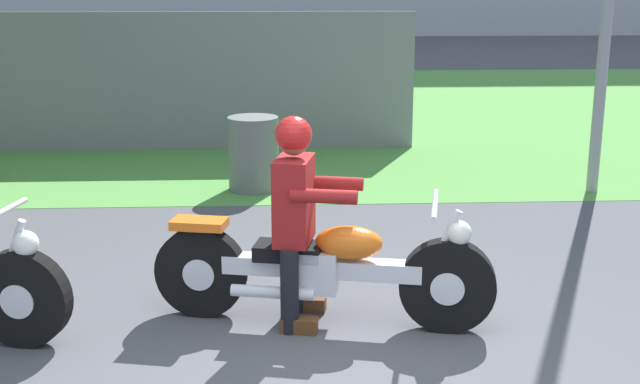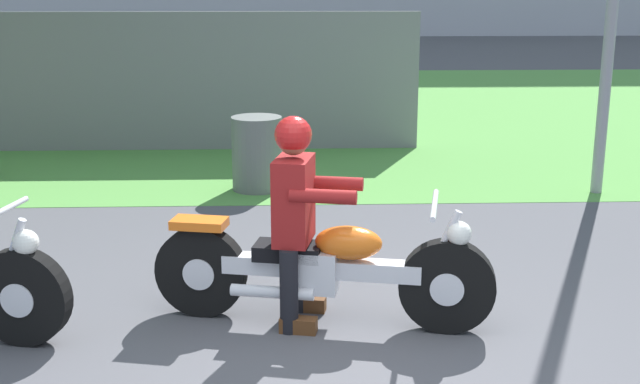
{
  "view_description": "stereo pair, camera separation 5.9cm",
  "coord_description": "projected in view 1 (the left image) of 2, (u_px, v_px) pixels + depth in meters",
  "views": [
    {
      "loc": [
        -0.37,
        -4.04,
        2.25
      ],
      "look_at": [
        -0.11,
        1.24,
        0.85
      ],
      "focal_mm": 46.03,
      "sensor_mm": 36.0,
      "label": 1
    },
    {
      "loc": [
        -0.31,
        -4.04,
        2.25
      ],
      "look_at": [
        -0.11,
        1.24,
        0.85
      ],
      "focal_mm": 46.03,
      "sensor_mm": 36.0,
      "label": 2
    }
  ],
  "objects": [
    {
      "name": "trash_can",
      "position": [
        254.0,
        154.0,
        8.78
      ],
      "size": [
        0.54,
        0.54,
        0.8
      ],
      "primitive_type": "cylinder",
      "color": "#595E5B",
      "rests_on": "ground"
    },
    {
      "name": "motorcycle_lead",
      "position": [
        323.0,
        268.0,
        5.38
      ],
      "size": [
        2.24,
        0.78,
        0.87
      ],
      "rotation": [
        0.0,
        0.0,
        -0.21
      ],
      "color": "black",
      "rests_on": "ground"
    },
    {
      "name": "grass_verge",
      "position": [
        301.0,
        110.0,
        14.08
      ],
      "size": [
        60.0,
        12.0,
        0.01
      ],
      "primitive_type": "cube",
      "color": "#549342",
      "rests_on": "ground"
    },
    {
      "name": "fence_segment",
      "position": [
        147.0,
        82.0,
        10.66
      ],
      "size": [
        7.0,
        0.06,
        1.8
      ],
      "primitive_type": "cube",
      "color": "slate",
      "rests_on": "ground"
    },
    {
      "name": "rider_lead",
      "position": [
        297.0,
        205.0,
        5.3
      ],
      "size": [
        0.61,
        0.54,
        1.39
      ],
      "rotation": [
        0.0,
        0.0,
        -0.21
      ],
      "color": "black",
      "rests_on": "ground"
    }
  ]
}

